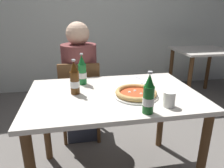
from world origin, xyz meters
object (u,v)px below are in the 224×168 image
(napkin_with_cutlery, at_px, (141,81))
(beer_bottle_left, at_px, (149,96))
(paper_cup, at_px, (169,99))
(dining_table_background, at_px, (202,60))
(pizza_margherita_near, at_px, (136,93))
(beer_bottle_center, at_px, (75,80))
(dining_table_main, at_px, (113,107))
(diner_seated, at_px, (80,86))
(beer_bottle_right, at_px, (82,71))
(chair_behind_table, at_px, (81,97))

(napkin_with_cutlery, bearing_deg, beer_bottle_left, -103.87)
(beer_bottle_left, height_order, napkin_with_cutlery, beer_bottle_left)
(napkin_with_cutlery, xyz_separation_m, paper_cup, (0.02, -0.49, 0.04))
(dining_table_background, distance_m, beer_bottle_left, 2.34)
(pizza_margherita_near, distance_m, paper_cup, 0.25)
(dining_table_background, height_order, beer_bottle_center, beer_bottle_center)
(dining_table_background, distance_m, pizza_margherita_near, 2.15)
(dining_table_background, relative_size, napkin_with_cutlery, 3.84)
(dining_table_main, distance_m, diner_seated, 0.70)
(pizza_margherita_near, xyz_separation_m, beer_bottle_center, (-0.41, 0.12, 0.08))
(dining_table_main, relative_size, beer_bottle_right, 4.86)
(chair_behind_table, relative_size, pizza_margherita_near, 2.78)
(napkin_with_cutlery, bearing_deg, dining_table_main, -141.58)
(beer_bottle_right, bearing_deg, dining_table_main, -49.29)
(diner_seated, height_order, beer_bottle_center, diner_seated)
(chair_behind_table, height_order, diner_seated, diner_seated)
(pizza_margherita_near, bearing_deg, beer_bottle_center, 163.12)
(diner_seated, relative_size, beer_bottle_center, 4.89)
(napkin_with_cutlery, bearing_deg, beer_bottle_right, 177.67)
(diner_seated, distance_m, dining_table_background, 2.01)
(beer_bottle_left, bearing_deg, paper_cup, 19.72)
(paper_cup, bearing_deg, diner_seated, 118.21)
(beer_bottle_center, bearing_deg, beer_bottle_right, 72.59)
(chair_behind_table, xyz_separation_m, beer_bottle_left, (0.35, -0.94, 0.37))
(chair_behind_table, distance_m, napkin_with_cutlery, 0.68)
(chair_behind_table, xyz_separation_m, beer_bottle_center, (-0.05, -0.57, 0.37))
(dining_table_background, xyz_separation_m, napkin_with_cutlery, (-1.37, -1.23, 0.16))
(beer_bottle_center, distance_m, beer_bottle_right, 0.21)
(dining_table_background, distance_m, beer_bottle_right, 2.22)
(pizza_margherita_near, distance_m, napkin_with_cutlery, 0.33)
(chair_behind_table, distance_m, beer_bottle_right, 0.53)
(beer_bottle_right, distance_m, napkin_with_cutlery, 0.49)
(diner_seated, distance_m, beer_bottle_left, 1.09)
(beer_bottle_right, relative_size, paper_cup, 2.60)
(pizza_margherita_near, relative_size, beer_bottle_center, 1.24)
(dining_table_main, height_order, diner_seated, diner_seated)
(beer_bottle_left, bearing_deg, dining_table_main, 112.32)
(napkin_with_cutlery, bearing_deg, diner_seated, 137.51)
(diner_seated, relative_size, dining_table_background, 1.51)
(dining_table_main, distance_m, napkin_with_cutlery, 0.37)
(napkin_with_cutlery, height_order, paper_cup, paper_cup)
(beer_bottle_center, bearing_deg, dining_table_main, -8.05)
(chair_behind_table, height_order, beer_bottle_right, beer_bottle_right)
(beer_bottle_center, xyz_separation_m, beer_bottle_right, (0.06, 0.20, 0.00))
(dining_table_main, bearing_deg, dining_table_background, 41.27)
(beer_bottle_left, relative_size, paper_cup, 2.60)
(chair_behind_table, height_order, dining_table_background, chair_behind_table)
(beer_bottle_right, height_order, napkin_with_cutlery, beer_bottle_right)
(beer_bottle_center, relative_size, napkin_with_cutlery, 1.19)
(chair_behind_table, bearing_deg, dining_table_main, 113.73)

